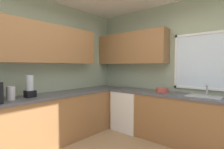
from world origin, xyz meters
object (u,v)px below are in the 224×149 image
object	(u,v)px
kettle	(11,93)
bowl	(162,90)
sink_assembly	(205,96)
blender_appliance	(30,87)
dishwasher	(130,110)

from	to	relation	value
kettle	bowl	world-z (taller)	kettle
sink_assembly	blender_appliance	bearing A→B (deg)	-138.28
kettle	blender_appliance	distance (m)	0.30
bowl	dishwasher	bearing A→B (deg)	-177.68
dishwasher	bowl	world-z (taller)	bowl
sink_assembly	bowl	xyz separation A→B (m)	(-0.74, -0.01, 0.03)
kettle	sink_assembly	distance (m)	3.06
bowl	blender_appliance	xyz separation A→B (m)	(-1.40, -1.90, 0.12)
bowl	sink_assembly	bearing A→B (deg)	0.57
kettle	bowl	size ratio (longest dim) A/B	0.91
dishwasher	sink_assembly	world-z (taller)	sink_assembly
bowl	blender_appliance	world-z (taller)	blender_appliance
sink_assembly	dishwasher	bearing A→B (deg)	-178.56
kettle	sink_assembly	world-z (taller)	kettle
sink_assembly	blender_appliance	size ratio (longest dim) A/B	1.46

